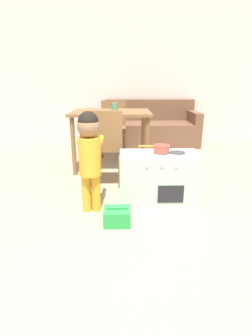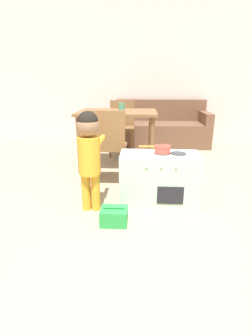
{
  "view_description": "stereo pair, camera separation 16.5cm",
  "coord_description": "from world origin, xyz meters",
  "px_view_note": "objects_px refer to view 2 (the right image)",
  "views": [
    {
      "loc": [
        -0.05,
        -1.44,
        1.14
      ],
      "look_at": [
        -0.02,
        0.88,
        0.38
      ],
      "focal_mm": 28.0,
      "sensor_mm": 36.0,
      "label": 1
    },
    {
      "loc": [
        0.12,
        -1.44,
        1.14
      ],
      "look_at": [
        -0.02,
        0.88,
        0.38
      ],
      "focal_mm": 28.0,
      "sensor_mm": 36.0,
      "label": 2
    }
  ],
  "objects_px": {
    "toy_pot": "(162,149)",
    "couch": "(160,128)",
    "dining_chair_far": "(122,126)",
    "dining_chair_near": "(108,145)",
    "play_kitchen": "(159,179)",
    "toy_basket": "(114,216)",
    "dining_table": "(117,120)",
    "child_figure": "(89,148)",
    "cup_on_table": "(122,106)"
  },
  "relations": [
    {
      "from": "toy_basket",
      "to": "dining_chair_far",
      "type": "xyz_separation_m",
      "value": [
        -0.1,
        2.27,
        0.4
      ]
    },
    {
      "from": "toy_pot",
      "to": "dining_chair_near",
      "type": "distance_m",
      "value": 0.73
    },
    {
      "from": "dining_table",
      "to": "dining_chair_far",
      "type": "height_order",
      "value": "dining_chair_far"
    },
    {
      "from": "toy_pot",
      "to": "dining_chair_near",
      "type": "relative_size",
      "value": 0.34
    },
    {
      "from": "play_kitchen",
      "to": "dining_chair_near",
      "type": "distance_m",
      "value": 0.75
    },
    {
      "from": "couch",
      "to": "dining_chair_near",
      "type": "bearing_deg",
      "value": -108.41
    },
    {
      "from": "play_kitchen",
      "to": "toy_pot",
      "type": "height_order",
      "value": "toy_pot"
    },
    {
      "from": "play_kitchen",
      "to": "toy_basket",
      "type": "bearing_deg",
      "value": -132.42
    },
    {
      "from": "dining_chair_near",
      "to": "dining_chair_far",
      "type": "relative_size",
      "value": 1.0
    },
    {
      "from": "play_kitchen",
      "to": "toy_basket",
      "type": "distance_m",
      "value": 0.62
    },
    {
      "from": "cup_on_table",
      "to": "couch",
      "type": "bearing_deg",
      "value": 64.46
    },
    {
      "from": "dining_chair_near",
      "to": "couch",
      "type": "distance_m",
      "value": 2.31
    },
    {
      "from": "child_figure",
      "to": "dining_chair_near",
      "type": "distance_m",
      "value": 0.65
    },
    {
      "from": "cup_on_table",
      "to": "toy_basket",
      "type": "bearing_deg",
      "value": -87.83
    },
    {
      "from": "toy_pot",
      "to": "dining_table",
      "type": "distance_m",
      "value": 1.26
    },
    {
      "from": "toy_basket",
      "to": "cup_on_table",
      "type": "bearing_deg",
      "value": 92.17
    },
    {
      "from": "toy_basket",
      "to": "dining_chair_far",
      "type": "relative_size",
      "value": 0.26
    },
    {
      "from": "dining_chair_far",
      "to": "toy_pot",
      "type": "bearing_deg",
      "value": 105.68
    },
    {
      "from": "play_kitchen",
      "to": "dining_table",
      "type": "xyz_separation_m",
      "value": [
        -0.51,
        1.14,
        0.41
      ]
    },
    {
      "from": "child_figure",
      "to": "toy_basket",
      "type": "relative_size",
      "value": 4.06
    },
    {
      "from": "cup_on_table",
      "to": "play_kitchen",
      "type": "bearing_deg",
      "value": -70.49
    },
    {
      "from": "dining_chair_near",
      "to": "couch",
      "type": "bearing_deg",
      "value": 71.59
    },
    {
      "from": "toy_pot",
      "to": "dining_table",
      "type": "relative_size",
      "value": 0.28
    },
    {
      "from": "play_kitchen",
      "to": "dining_chair_near",
      "type": "relative_size",
      "value": 0.87
    },
    {
      "from": "dining_chair_far",
      "to": "couch",
      "type": "height_order",
      "value": "dining_chair_far"
    },
    {
      "from": "toy_pot",
      "to": "dining_chair_near",
      "type": "bearing_deg",
      "value": 141.29
    },
    {
      "from": "dining_chair_near",
      "to": "cup_on_table",
      "type": "xyz_separation_m",
      "value": [
        0.09,
        0.85,
        0.35
      ]
    },
    {
      "from": "toy_pot",
      "to": "dining_chair_near",
      "type": "xyz_separation_m",
      "value": [
        -0.57,
        0.45,
        -0.08
      ]
    },
    {
      "from": "dining_table",
      "to": "cup_on_table",
      "type": "distance_m",
      "value": 0.24
    },
    {
      "from": "toy_basket",
      "to": "toy_pot",
      "type": "bearing_deg",
      "value": 46.61
    },
    {
      "from": "toy_pot",
      "to": "couch",
      "type": "bearing_deg",
      "value": 86.47
    },
    {
      "from": "dining_chair_near",
      "to": "dining_chair_far",
      "type": "height_order",
      "value": "same"
    },
    {
      "from": "play_kitchen",
      "to": "dining_chair_far",
      "type": "bearing_deg",
      "value": 105.26
    },
    {
      "from": "dining_chair_near",
      "to": "dining_chair_far",
      "type": "bearing_deg",
      "value": 87.92
    },
    {
      "from": "play_kitchen",
      "to": "dining_chair_far",
      "type": "xyz_separation_m",
      "value": [
        -0.5,
        1.84,
        0.22
      ]
    },
    {
      "from": "dining_chair_far",
      "to": "toy_basket",
      "type": "bearing_deg",
      "value": 92.64
    },
    {
      "from": "play_kitchen",
      "to": "toy_pot",
      "type": "xyz_separation_m",
      "value": [
        0.01,
        0.0,
        0.3
      ]
    },
    {
      "from": "child_figure",
      "to": "toy_pot",
      "type": "bearing_deg",
      "value": 15.75
    },
    {
      "from": "child_figure",
      "to": "couch",
      "type": "relative_size",
      "value": 0.52
    },
    {
      "from": "dining_chair_far",
      "to": "dining_chair_near",
      "type": "bearing_deg",
      "value": 87.92
    },
    {
      "from": "toy_basket",
      "to": "play_kitchen",
      "type": "bearing_deg",
      "value": 47.58
    },
    {
      "from": "toy_pot",
      "to": "cup_on_table",
      "type": "distance_m",
      "value": 1.42
    },
    {
      "from": "dining_chair_far",
      "to": "play_kitchen",
      "type": "bearing_deg",
      "value": 105.26
    },
    {
      "from": "dining_table",
      "to": "dining_chair_near",
      "type": "bearing_deg",
      "value": -93.73
    },
    {
      "from": "toy_pot",
      "to": "dining_chair_near",
      "type": "height_order",
      "value": "dining_chair_near"
    },
    {
      "from": "play_kitchen",
      "to": "dining_table",
      "type": "relative_size",
      "value": 0.72
    },
    {
      "from": "child_figure",
      "to": "dining_table",
      "type": "relative_size",
      "value": 0.88
    },
    {
      "from": "play_kitchen",
      "to": "dining_table",
      "type": "height_order",
      "value": "dining_table"
    },
    {
      "from": "child_figure",
      "to": "play_kitchen",
      "type": "bearing_deg",
      "value": 16.04
    },
    {
      "from": "dining_chair_near",
      "to": "play_kitchen",
      "type": "bearing_deg",
      "value": -39.45
    }
  ]
}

